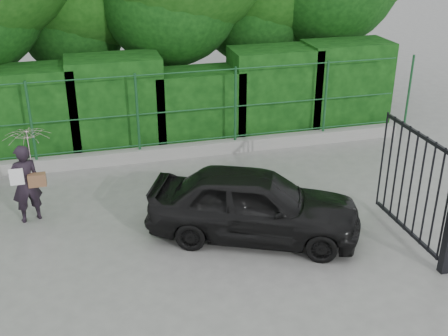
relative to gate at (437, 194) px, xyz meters
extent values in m
plane|color=gray|center=(-4.60, 0.72, -1.19)|extent=(80.00, 80.00, 0.00)
cube|color=#9E9E99|center=(-4.60, 5.22, -1.04)|extent=(14.00, 0.25, 0.30)
cylinder|color=#184C26|center=(-6.50, 5.22, 0.01)|extent=(0.06, 0.06, 1.80)
cylinder|color=#184C26|center=(-4.20, 5.22, 0.01)|extent=(0.06, 0.06, 1.80)
cylinder|color=#184C26|center=(-1.90, 5.22, 0.01)|extent=(0.06, 0.06, 1.80)
cylinder|color=#184C26|center=(0.40, 5.22, 0.01)|extent=(0.06, 0.06, 1.80)
cylinder|color=#184C26|center=(2.70, 5.22, 0.01)|extent=(0.06, 0.06, 1.80)
cylinder|color=#184C26|center=(-4.60, 5.22, -0.79)|extent=(13.60, 0.03, 0.03)
cylinder|color=#184C26|center=(-4.60, 5.22, -0.04)|extent=(13.60, 0.03, 0.03)
cylinder|color=#184C26|center=(-4.60, 5.22, 0.86)|extent=(13.60, 0.03, 0.03)
cube|color=black|center=(-6.60, 6.22, -0.12)|extent=(2.20, 1.20, 2.13)
cube|color=black|center=(-4.60, 6.22, -0.05)|extent=(2.20, 1.20, 2.27)
cube|color=black|center=(-2.60, 6.22, -0.28)|extent=(2.20, 1.20, 1.81)
cube|color=black|center=(-0.60, 6.22, -0.07)|extent=(2.20, 1.20, 2.24)
cube|color=black|center=(1.40, 6.22, -0.04)|extent=(2.20, 1.20, 2.29)
cylinder|color=black|center=(-5.10, 9.22, 0.44)|extent=(0.36, 0.36, 3.25)
cylinder|color=black|center=(-2.60, 8.22, 0.94)|extent=(0.36, 0.36, 4.25)
cylinder|color=black|center=(-0.10, 8.92, 0.56)|extent=(0.36, 0.36, 3.50)
cylinder|color=black|center=(1.90, 8.52, 1.19)|extent=(0.36, 0.36, 4.75)
cube|color=black|center=(0.00, 0.67, -1.04)|extent=(0.05, 2.00, 0.06)
cube|color=black|center=(0.00, 0.67, 0.76)|extent=(0.05, 2.00, 0.06)
cylinder|color=black|center=(0.00, -0.28, -0.14)|extent=(0.04, 0.04, 1.90)
cylinder|color=black|center=(0.00, -0.03, -0.14)|extent=(0.04, 0.04, 1.90)
cylinder|color=black|center=(0.00, 0.22, -0.14)|extent=(0.04, 0.04, 1.90)
cylinder|color=black|center=(0.00, 0.47, -0.14)|extent=(0.04, 0.04, 1.90)
cylinder|color=black|center=(0.00, 0.72, -0.14)|extent=(0.04, 0.04, 1.90)
cylinder|color=black|center=(0.00, 0.97, -0.14)|extent=(0.04, 0.04, 1.90)
cylinder|color=black|center=(0.00, 1.22, -0.14)|extent=(0.04, 0.04, 1.90)
cylinder|color=black|center=(0.00, 1.47, -0.14)|extent=(0.04, 0.04, 1.90)
cylinder|color=black|center=(0.00, 1.72, -0.14)|extent=(0.04, 0.04, 1.90)
imported|color=black|center=(-6.55, 3.00, -0.43)|extent=(0.64, 0.52, 1.52)
imported|color=#F0B8D1|center=(-6.40, 3.05, 0.22)|extent=(0.84, 0.86, 0.77)
cube|color=brown|center=(-6.33, 2.92, -0.34)|extent=(0.32, 0.15, 0.24)
cube|color=white|center=(-6.67, 2.88, -0.22)|extent=(0.25, 0.02, 0.32)
imported|color=black|center=(-2.64, 1.40, -0.55)|extent=(4.02, 2.91, 1.27)
camera|label=1|loc=(-5.38, -6.90, 4.15)|focal=45.00mm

